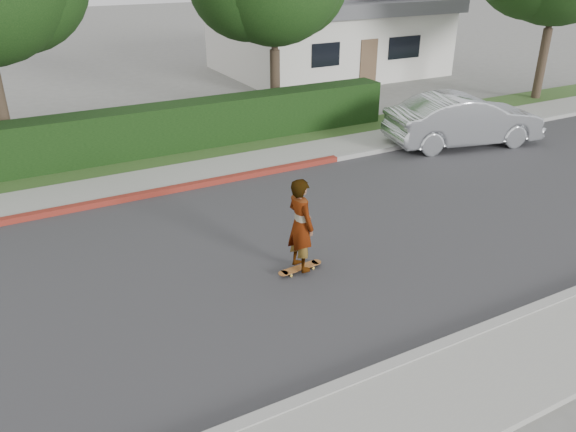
# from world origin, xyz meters

# --- Properties ---
(ground) EXTENTS (120.00, 120.00, 0.00)m
(ground) POSITION_xyz_m (0.00, 0.00, 0.00)
(ground) COLOR slate
(ground) RESTS_ON ground
(road) EXTENTS (60.00, 8.00, 0.01)m
(road) POSITION_xyz_m (0.00, 0.00, 0.01)
(road) COLOR #2D2D30
(road) RESTS_ON ground
(curb_near) EXTENTS (60.00, 0.20, 0.15)m
(curb_near) POSITION_xyz_m (0.00, -4.10, 0.07)
(curb_near) COLOR #9E9E99
(curb_near) RESTS_ON ground
(curb_far) EXTENTS (60.00, 0.20, 0.15)m
(curb_far) POSITION_xyz_m (0.00, 4.10, 0.07)
(curb_far) COLOR #9E9E99
(curb_far) RESTS_ON ground
(curb_red_section) EXTENTS (12.00, 0.21, 0.15)m
(curb_red_section) POSITION_xyz_m (-5.00, 4.10, 0.08)
(curb_red_section) COLOR maroon
(curb_red_section) RESTS_ON ground
(sidewalk_far) EXTENTS (60.00, 1.60, 0.12)m
(sidewalk_far) POSITION_xyz_m (0.00, 5.00, 0.06)
(sidewalk_far) COLOR gray
(sidewalk_far) RESTS_ON ground
(planting_strip) EXTENTS (60.00, 1.60, 0.10)m
(planting_strip) POSITION_xyz_m (0.00, 6.60, 0.05)
(planting_strip) COLOR #2D4C1E
(planting_strip) RESTS_ON ground
(hedge) EXTENTS (15.00, 1.00, 1.50)m
(hedge) POSITION_xyz_m (-3.00, 7.20, 0.75)
(hedge) COLOR black
(hedge) RESTS_ON ground
(house) EXTENTS (10.60, 8.60, 4.30)m
(house) POSITION_xyz_m (8.00, 16.00, 2.10)
(house) COLOR beige
(house) RESTS_ON ground
(skateboard) EXTENTS (0.99, 0.27, 0.09)m
(skateboard) POSITION_xyz_m (-3.06, -0.95, 0.09)
(skateboard) COLOR gold
(skateboard) RESTS_ON ground
(skateboarder) EXTENTS (0.51, 0.72, 1.86)m
(skateboarder) POSITION_xyz_m (-3.06, -0.95, 1.03)
(skateboarder) COLOR white
(skateboarder) RESTS_ON skateboard
(car_silver) EXTENTS (5.20, 2.78, 1.63)m
(car_silver) POSITION_xyz_m (5.43, 3.50, 0.81)
(car_silver) COLOR silver
(car_silver) RESTS_ON ground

